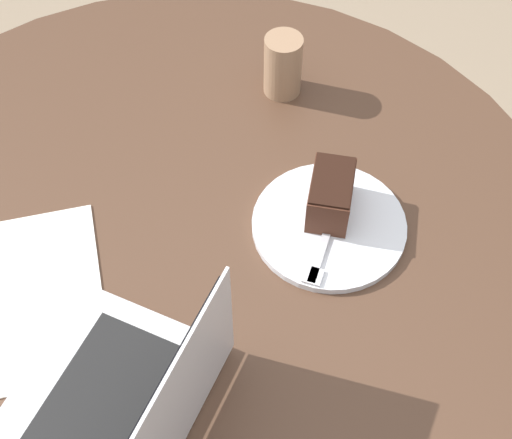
% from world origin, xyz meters
% --- Properties ---
extents(ground_plane, '(12.00, 12.00, 0.00)m').
position_xyz_m(ground_plane, '(0.00, 0.00, 0.00)').
color(ground_plane, gray).
extents(dining_table, '(1.20, 1.20, 0.77)m').
position_xyz_m(dining_table, '(0.00, 0.00, 0.64)').
color(dining_table, '#4C3323').
rests_on(dining_table, ground_plane).
extents(paper_document, '(0.36, 0.34, 0.00)m').
position_xyz_m(paper_document, '(0.08, 0.23, 0.77)').
color(paper_document, white).
rests_on(paper_document, dining_table).
extents(plate, '(0.23, 0.23, 0.01)m').
position_xyz_m(plate, '(-0.13, -0.18, 0.77)').
color(plate, silver).
rests_on(plate, dining_table).
extents(cake_slice, '(0.11, 0.12, 0.07)m').
position_xyz_m(cake_slice, '(-0.11, -0.20, 0.82)').
color(cake_slice, '#472619').
rests_on(cake_slice, plate).
extents(fork, '(0.10, 0.16, 0.00)m').
position_xyz_m(fork, '(-0.15, -0.14, 0.78)').
color(fork, silver).
rests_on(fork, plate).
extents(coffee_glass, '(0.06, 0.06, 0.11)m').
position_xyz_m(coffee_glass, '(0.14, -0.33, 0.82)').
color(coffee_glass, '#997556').
rests_on(coffee_glass, dining_table).
extents(laptop, '(0.35, 0.41, 0.21)m').
position_xyz_m(laptop, '(-0.17, 0.25, 0.81)').
color(laptop, silver).
rests_on(laptop, dining_table).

